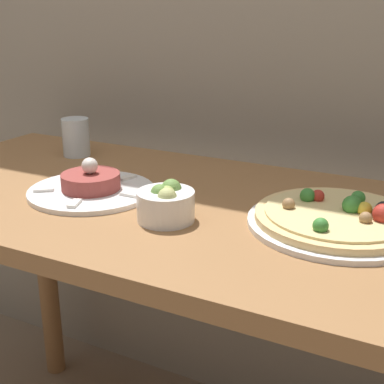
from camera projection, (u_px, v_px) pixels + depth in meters
dining_table at (164, 255)px, 1.12m from camera, size 1.28×0.63×0.79m
pizza_plate at (338, 218)px, 0.93m from camera, size 0.31×0.31×0.06m
tartare_plate at (91, 186)px, 1.10m from camera, size 0.26×0.26×0.08m
small_bowl at (166, 203)px, 0.95m from camera, size 0.10×0.10×0.07m
drinking_glass at (76, 137)px, 1.36m from camera, size 0.07×0.07×0.10m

